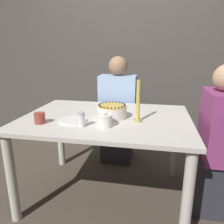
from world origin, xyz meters
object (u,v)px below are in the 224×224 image
at_px(sugar_bowl, 105,120).
at_px(candle, 138,105).
at_px(person_man_blue_shirt, 118,117).
at_px(cake, 112,112).
at_px(sugar_shaker, 81,119).
at_px(person_woman_floral, 217,151).

height_order(sugar_bowl, candle, candle).
relative_size(candle, person_man_blue_shirt, 0.26).
height_order(cake, sugar_shaker, cake).
height_order(cake, person_woman_floral, person_woman_floral).
bearing_deg(candle, cake, 163.34).
distance_m(cake, person_woman_floral, 0.86).
height_order(sugar_shaker, candle, candle).
relative_size(sugar_shaker, candle, 0.34).
height_order(candle, person_man_blue_shirt, person_man_blue_shirt).
height_order(sugar_bowl, person_man_blue_shirt, person_man_blue_shirt).
bearing_deg(sugar_bowl, cake, 87.52).
bearing_deg(sugar_bowl, sugar_shaker, -167.16).
relative_size(cake, sugar_shaker, 2.20).
relative_size(candle, person_woman_floral, 0.27).
bearing_deg(cake, sugar_bowl, -92.48).
xyz_separation_m(sugar_bowl, person_woman_floral, (0.83, 0.24, -0.27)).
xyz_separation_m(cake, sugar_bowl, (-0.01, -0.22, -0.00)).
xyz_separation_m(cake, person_woman_floral, (0.82, 0.02, -0.28)).
bearing_deg(candle, person_woman_floral, 7.67).
xyz_separation_m(sugar_bowl, person_man_blue_shirt, (-0.06, 0.92, -0.26)).
distance_m(cake, sugar_bowl, 0.22).
distance_m(sugar_bowl, person_woman_floral, 0.90).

